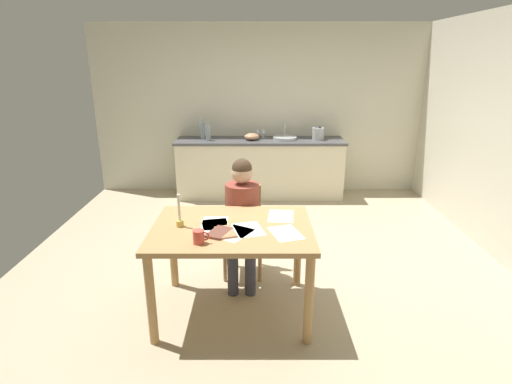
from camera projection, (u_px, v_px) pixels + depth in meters
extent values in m
cube|color=tan|center=(261.00, 263.00, 4.36)|extent=(5.20, 5.20, 0.04)
cube|color=beige|center=(259.00, 110.00, 6.42)|extent=(5.20, 0.12, 2.60)
cube|color=beige|center=(259.00, 169.00, 6.35)|extent=(2.53, 0.60, 0.86)
cube|color=#4C4C51|center=(259.00, 141.00, 6.21)|extent=(2.57, 0.64, 0.04)
cube|color=tan|center=(231.00, 229.00, 3.28)|extent=(1.29, 0.96, 0.04)
cylinder|color=tan|center=(150.00, 300.00, 3.00)|extent=(0.07, 0.07, 0.75)
cylinder|color=tan|center=(308.00, 300.00, 3.00)|extent=(0.07, 0.07, 0.75)
cylinder|color=tan|center=(172.00, 250.00, 3.79)|extent=(0.07, 0.07, 0.75)
cylinder|color=tan|center=(297.00, 250.00, 3.80)|extent=(0.07, 0.07, 0.75)
cube|color=tan|center=(242.00, 230.00, 3.99)|extent=(0.40, 0.40, 0.04)
cube|color=tan|center=(242.00, 204.00, 4.10)|extent=(0.36, 0.03, 0.40)
cylinder|color=tan|center=(224.00, 260.00, 3.91)|extent=(0.04, 0.04, 0.46)
cylinder|color=tan|center=(259.00, 260.00, 3.91)|extent=(0.04, 0.04, 0.46)
cylinder|color=tan|center=(227.00, 245.00, 4.23)|extent=(0.04, 0.04, 0.46)
cylinder|color=tan|center=(259.00, 245.00, 4.23)|extent=(0.04, 0.04, 0.46)
cylinder|color=brown|center=(242.00, 209.00, 3.90)|extent=(0.32, 0.32, 0.50)
sphere|color=#D8AD8C|center=(241.00, 173.00, 3.79)|extent=(0.20, 0.20, 0.20)
sphere|color=#473323|center=(241.00, 169.00, 3.78)|extent=(0.19, 0.19, 0.19)
cylinder|color=#383847|center=(233.00, 241.00, 3.80)|extent=(0.13, 0.38, 0.13)
cylinder|color=#383847|center=(232.00, 272.00, 3.69)|extent=(0.10, 0.10, 0.45)
cylinder|color=#383847|center=(250.00, 241.00, 3.80)|extent=(0.13, 0.38, 0.13)
cylinder|color=#383847|center=(250.00, 272.00, 3.69)|extent=(0.10, 0.10, 0.45)
cylinder|color=#D84C3F|center=(198.00, 237.00, 2.96)|extent=(0.08, 0.08, 0.10)
torus|color=#D84C3F|center=(204.00, 236.00, 2.96)|extent=(0.07, 0.01, 0.07)
cylinder|color=gold|center=(179.00, 224.00, 3.26)|extent=(0.06, 0.06, 0.05)
cylinder|color=white|center=(178.00, 208.00, 3.22)|extent=(0.02, 0.02, 0.22)
cube|color=brown|center=(218.00, 233.00, 3.13)|extent=(0.22, 0.26, 0.02)
cube|color=#B77952|center=(225.00, 232.00, 3.14)|extent=(0.20, 0.26, 0.02)
cube|color=white|center=(280.00, 216.00, 3.48)|extent=(0.24, 0.31, 0.00)
cube|color=white|center=(214.00, 223.00, 3.33)|extent=(0.21, 0.30, 0.00)
cube|color=white|center=(215.00, 226.00, 3.28)|extent=(0.27, 0.33, 0.00)
cube|color=white|center=(234.00, 233.00, 3.14)|extent=(0.33, 0.36, 0.00)
cube|color=white|center=(285.00, 233.00, 3.14)|extent=(0.29, 0.35, 0.00)
cube|color=white|center=(248.00, 229.00, 3.21)|extent=(0.28, 0.34, 0.00)
cylinder|color=#B2B7BC|center=(284.00, 138.00, 6.20)|extent=(0.36, 0.36, 0.04)
cylinder|color=silver|center=(284.00, 130.00, 6.32)|extent=(0.02, 0.02, 0.24)
cylinder|color=#8C999E|center=(202.00, 131.00, 6.22)|extent=(0.07, 0.07, 0.25)
cylinder|color=#8C999E|center=(201.00, 120.00, 6.17)|extent=(0.03, 0.03, 0.06)
cylinder|color=#8C999E|center=(207.00, 134.00, 6.10)|extent=(0.08, 0.08, 0.21)
cylinder|color=#8C999E|center=(207.00, 125.00, 6.06)|extent=(0.03, 0.03, 0.05)
ellipsoid|color=tan|center=(251.00, 137.00, 6.15)|extent=(0.22, 0.22, 0.10)
cylinder|color=#B7BABF|center=(317.00, 134.00, 6.18)|extent=(0.18, 0.18, 0.18)
cone|color=#262628|center=(318.00, 126.00, 6.14)|extent=(0.11, 0.11, 0.04)
cylinder|color=silver|center=(262.00, 137.00, 6.35)|extent=(0.06, 0.06, 0.00)
cylinder|color=silver|center=(262.00, 135.00, 6.33)|extent=(0.01, 0.01, 0.07)
cone|color=silver|center=(263.00, 130.00, 6.31)|extent=(0.07, 0.07, 0.08)
cylinder|color=silver|center=(256.00, 137.00, 6.35)|extent=(0.06, 0.06, 0.00)
cylinder|color=silver|center=(256.00, 135.00, 6.33)|extent=(0.01, 0.01, 0.07)
cone|color=silver|center=(256.00, 130.00, 6.31)|extent=(0.07, 0.07, 0.08)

